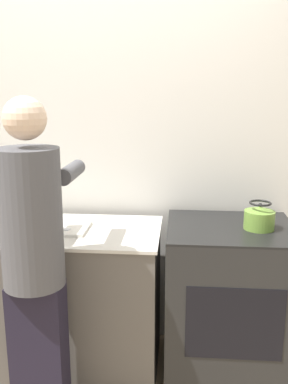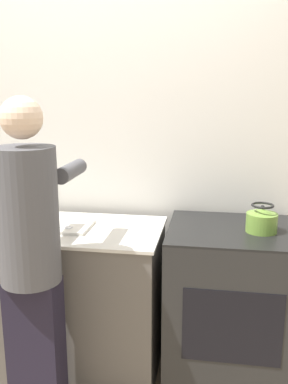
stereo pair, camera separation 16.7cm
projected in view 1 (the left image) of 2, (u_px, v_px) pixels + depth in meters
wall_back at (101, 148)px, 2.73m from camera, size 8.00×0.05×2.60m
counter at (29, 298)px, 2.58m from camera, size 1.58×0.62×0.88m
oven at (228, 302)px, 2.49m from camera, size 0.71×0.63×0.92m
person at (34, 258)px, 1.99m from camera, size 0.32×0.57×1.64m
cutting_board at (62, 228)px, 2.44m from camera, size 0.29×0.26×0.02m
knife at (53, 228)px, 2.41m from camera, size 0.20×0.07×0.01m
kettle at (259, 218)px, 2.33m from camera, size 0.17×0.17×0.15m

